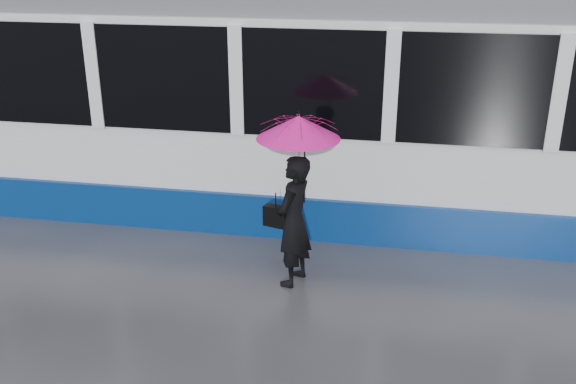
# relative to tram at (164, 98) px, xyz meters

# --- Properties ---
(ground) EXTENTS (90.00, 90.00, 0.00)m
(ground) POSITION_rel_tram_xyz_m (2.76, -2.50, -1.64)
(ground) COLOR #2F2F35
(ground) RESTS_ON ground
(rails) EXTENTS (34.00, 1.51, 0.02)m
(rails) POSITION_rel_tram_xyz_m (2.76, -0.00, -1.63)
(rails) COLOR #3F3D38
(rails) RESTS_ON ground
(tram) EXTENTS (26.00, 2.56, 3.35)m
(tram) POSITION_rel_tram_xyz_m (0.00, 0.00, 0.00)
(tram) COLOR white
(tram) RESTS_ON ground
(woman) EXTENTS (0.54, 0.68, 1.63)m
(woman) POSITION_rel_tram_xyz_m (2.47, -2.43, -0.82)
(woman) COLOR black
(woman) RESTS_ON ground
(umbrella) EXTENTS (1.19, 1.19, 1.10)m
(umbrella) POSITION_rel_tram_xyz_m (2.52, -2.43, 0.15)
(umbrella) COLOR #EE1478
(umbrella) RESTS_ON ground
(handbag) EXTENTS (0.32, 0.20, 0.43)m
(handbag) POSITION_rel_tram_xyz_m (2.25, -2.41, -0.78)
(handbag) COLOR black
(handbag) RESTS_ON ground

